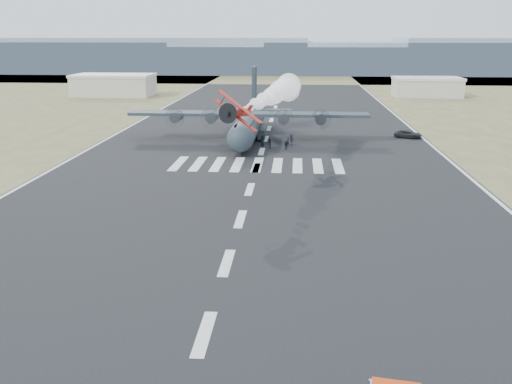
# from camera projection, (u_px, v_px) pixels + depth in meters

# --- Properties ---
(ground) EXTENTS (500.00, 500.00, 0.00)m
(ground) POSITION_uv_depth(u_px,v_px,m) (204.00, 334.00, 37.34)
(ground) COLOR black
(ground) RESTS_ON ground
(scrub_far) EXTENTS (500.00, 80.00, 0.00)m
(scrub_far) POSITION_uv_depth(u_px,v_px,m) (285.00, 77.00, 258.33)
(scrub_far) COLOR brown
(scrub_far) RESTS_ON ground
(runway_markings) EXTENTS (60.00, 260.00, 0.01)m
(runway_markings) POSITION_uv_depth(u_px,v_px,m) (262.00, 151.00, 94.99)
(runway_markings) COLOR silver
(runway_markings) RESTS_ON ground
(ridge_seg_b) EXTENTS (150.00, 50.00, 15.00)m
(ridge_seg_b) POSITION_uv_depth(u_px,v_px,m) (35.00, 57.00, 294.16)
(ridge_seg_b) COLOR gray
(ridge_seg_b) RESTS_ON ground
(ridge_seg_c) EXTENTS (150.00, 50.00, 17.00)m
(ridge_seg_c) POSITION_uv_depth(u_px,v_px,m) (159.00, 55.00, 289.38)
(ridge_seg_c) COLOR gray
(ridge_seg_c) RESTS_ON ground
(ridge_seg_d) EXTENTS (150.00, 50.00, 13.00)m
(ridge_seg_d) POSITION_uv_depth(u_px,v_px,m) (287.00, 59.00, 285.41)
(ridge_seg_d) COLOR gray
(ridge_seg_d) RESTS_ON ground
(ridge_seg_e) EXTENTS (150.00, 50.00, 15.00)m
(ridge_seg_e) POSITION_uv_depth(u_px,v_px,m) (419.00, 58.00, 280.63)
(ridge_seg_e) COLOR gray
(ridge_seg_e) RESTS_ON ground
(hangar_left) EXTENTS (24.50, 14.50, 6.70)m
(hangar_left) POSITION_uv_depth(u_px,v_px,m) (114.00, 85.00, 179.35)
(hangar_left) COLOR #A29B90
(hangar_left) RESTS_ON ground
(hangar_right) EXTENTS (20.50, 12.50, 5.90)m
(hangar_right) POSITION_uv_depth(u_px,v_px,m) (427.00, 87.00, 177.46)
(hangar_right) COLOR #A29B90
(hangar_right) RESTS_ON ground
(aerobatic_biplane) EXTENTS (5.52, 5.87, 4.71)m
(aerobatic_biplane) POSITION_uv_depth(u_px,v_px,m) (238.00, 113.00, 65.11)
(aerobatic_biplane) COLOR red
(smoke_trail) EXTENTS (7.36, 29.06, 4.01)m
(smoke_trail) POSITION_uv_depth(u_px,v_px,m) (283.00, 91.00, 87.77)
(smoke_trail) COLOR white
(transport_aircraft) EXTENTS (43.49, 35.87, 12.61)m
(transport_aircraft) POSITION_uv_depth(u_px,v_px,m) (249.00, 121.00, 105.91)
(transport_aircraft) COLOR #222B33
(transport_aircraft) RESTS_ON ground
(support_vehicle) EXTENTS (5.64, 4.07, 1.43)m
(support_vehicle) POSITION_uv_depth(u_px,v_px,m) (408.00, 134.00, 107.12)
(support_vehicle) COLOR black
(support_vehicle) RESTS_ON ground
(crew_a) EXTENTS (0.81, 0.75, 1.78)m
(crew_a) POSITION_uv_depth(u_px,v_px,m) (233.00, 141.00, 99.34)
(crew_a) COLOR black
(crew_a) RESTS_ON ground
(crew_b) EXTENTS (0.93, 0.61, 1.85)m
(crew_b) POSITION_uv_depth(u_px,v_px,m) (234.00, 142.00, 98.38)
(crew_b) COLOR black
(crew_b) RESTS_ON ground
(crew_c) EXTENTS (1.33, 1.11, 1.88)m
(crew_c) POSITION_uv_depth(u_px,v_px,m) (291.00, 139.00, 100.50)
(crew_c) COLOR black
(crew_c) RESTS_ON ground
(crew_d) EXTENTS (1.02, 0.96, 1.59)m
(crew_d) POSITION_uv_depth(u_px,v_px,m) (286.00, 145.00, 96.49)
(crew_d) COLOR black
(crew_d) RESTS_ON ground
(crew_e) EXTENTS (1.04, 1.04, 1.86)m
(crew_e) POSITION_uv_depth(u_px,v_px,m) (263.00, 141.00, 99.34)
(crew_e) COLOR black
(crew_e) RESTS_ON ground
(crew_f) EXTENTS (1.38, 1.43, 1.62)m
(crew_f) POSITION_uv_depth(u_px,v_px,m) (245.00, 143.00, 97.57)
(crew_f) COLOR black
(crew_f) RESTS_ON ground
(crew_g) EXTENTS (0.71, 0.77, 1.69)m
(crew_g) POSITION_uv_depth(u_px,v_px,m) (288.00, 141.00, 99.21)
(crew_g) COLOR black
(crew_g) RESTS_ON ground
(crew_h) EXTENTS (0.58, 0.89, 1.76)m
(crew_h) POSITION_uv_depth(u_px,v_px,m) (269.00, 143.00, 97.41)
(crew_h) COLOR black
(crew_h) RESTS_ON ground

